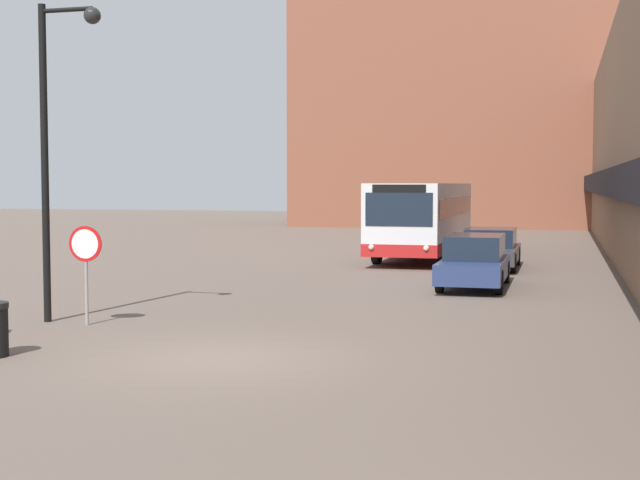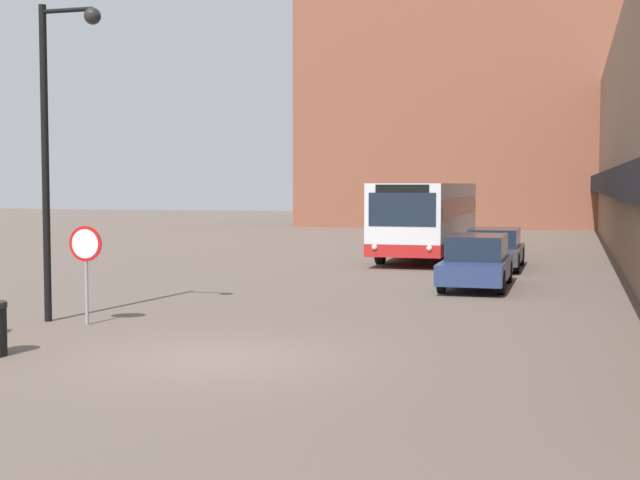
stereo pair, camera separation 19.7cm
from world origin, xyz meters
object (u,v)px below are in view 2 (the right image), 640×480
object	(u,v)px
parked_car_front	(477,261)
street_lamp	(56,128)
city_bus	(428,217)
stop_sign	(86,254)
parked_car_middle	(494,248)

from	to	relation	value
parked_car_front	street_lamp	size ratio (longest dim) A/B	0.71
city_bus	street_lamp	world-z (taller)	street_lamp
city_bus	stop_sign	xyz separation A→B (m)	(-4.28, -19.51, -0.13)
parked_car_middle	street_lamp	distance (m)	17.46
parked_car_middle	street_lamp	world-z (taller)	street_lamp
parked_car_middle	stop_sign	bearing A→B (deg)	-115.63
parked_car_front	stop_sign	xyz separation A→B (m)	(-7.32, -9.19, 0.76)
stop_sign	city_bus	bearing A→B (deg)	77.61
parked_car_front	stop_sign	world-z (taller)	stop_sign
stop_sign	parked_car_front	bearing A→B (deg)	51.45
street_lamp	parked_car_middle	bearing A→B (deg)	61.65
city_bus	parked_car_middle	bearing A→B (deg)	-54.37
city_bus	parked_car_front	world-z (taller)	city_bus
city_bus	stop_sign	world-z (taller)	city_bus
parked_car_front	street_lamp	distance (m)	12.59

